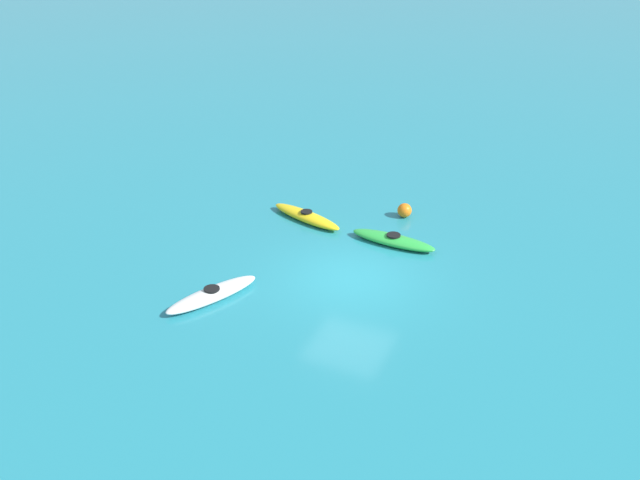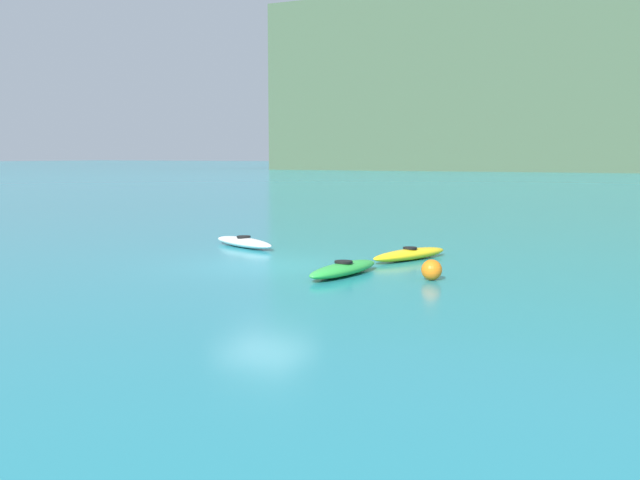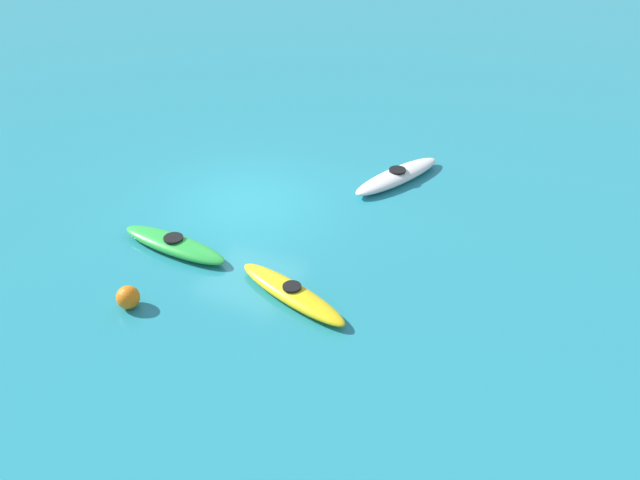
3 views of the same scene
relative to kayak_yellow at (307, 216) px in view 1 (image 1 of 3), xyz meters
name	(u,v)px [view 1 (image 1 of 3)]	position (x,y,z in m)	size (l,w,h in m)	color
ground_plane	(351,278)	(-3.13, -2.96, -0.16)	(600.00, 600.00, 0.00)	teal
kayak_yellow	(307,216)	(0.00, 0.00, 0.00)	(1.61, 3.10, 0.37)	yellow
kayak_green	(393,240)	(-0.50, -3.38, 0.00)	(1.00, 2.99, 0.37)	green
kayak_white	(212,294)	(-5.91, 0.20, 0.00)	(3.09, 1.87, 0.37)	white
buoy_orange	(405,210)	(1.71, -3.02, 0.09)	(0.51, 0.51, 0.51)	orange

